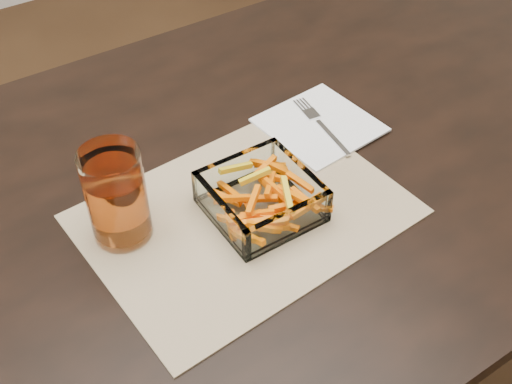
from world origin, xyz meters
TOP-DOWN VIEW (x-y plane):
  - dining_table at (0.00, 0.00)m, footprint 1.60×0.90m
  - placemat at (-0.08, -0.08)m, footprint 0.47×0.36m
  - glass_bowl at (-0.06, -0.09)m, footprint 0.15×0.15m
  - tumbler at (-0.24, -0.02)m, footprint 0.08×0.08m
  - napkin at (0.14, 0.03)m, footprint 0.19×0.19m
  - fork at (0.14, 0.02)m, footprint 0.04×0.17m

SIDE VIEW (x-z plane):
  - dining_table at x=0.00m, z-range 0.29..1.04m
  - placemat at x=-0.08m, z-range 0.75..0.75m
  - napkin at x=0.14m, z-range 0.75..0.76m
  - fork at x=0.14m, z-range 0.76..0.76m
  - glass_bowl at x=-0.06m, z-range 0.75..0.81m
  - tumbler at x=-0.24m, z-range 0.75..0.89m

